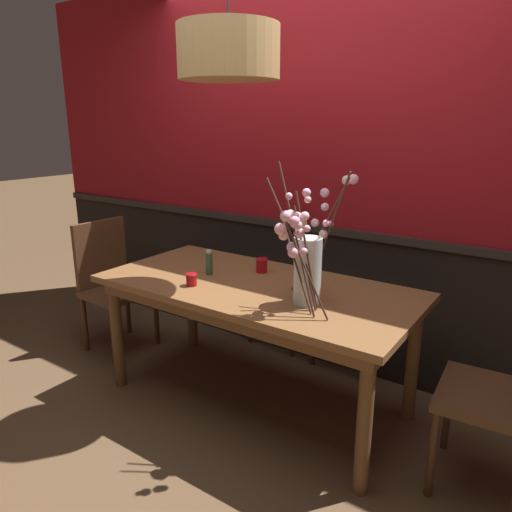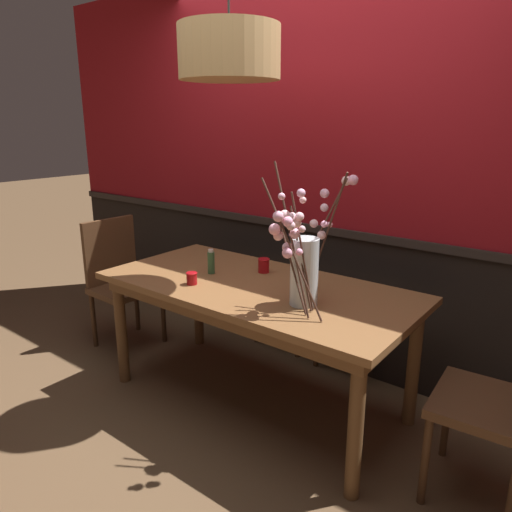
# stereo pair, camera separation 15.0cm
# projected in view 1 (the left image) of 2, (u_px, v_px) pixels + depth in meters

# --- Properties ---
(ground_plane) EXTENTS (24.00, 24.00, 0.00)m
(ground_plane) POSITION_uv_depth(u_px,v_px,m) (256.00, 400.00, 2.95)
(ground_plane) COLOR brown
(back_wall) EXTENTS (5.20, 0.14, 2.63)m
(back_wall) POSITION_uv_depth(u_px,v_px,m) (319.00, 175.00, 3.17)
(back_wall) COLOR black
(back_wall) RESTS_ON ground
(dining_table) EXTENTS (1.83, 0.88, 0.75)m
(dining_table) POSITION_uv_depth(u_px,v_px,m) (256.00, 297.00, 2.76)
(dining_table) COLOR brown
(dining_table) RESTS_ON ground
(chair_far_side_right) EXTENTS (0.43, 0.43, 0.92)m
(chair_far_side_right) POSITION_uv_depth(u_px,v_px,m) (355.00, 291.00, 3.34)
(chair_far_side_right) COLOR #4C301C
(chair_far_side_right) RESTS_ON ground
(chair_head_east_end) EXTENTS (0.43, 0.47, 0.96)m
(chair_head_east_end) POSITION_uv_depth(u_px,v_px,m) (507.00, 386.00, 2.09)
(chair_head_east_end) COLOR #4C301C
(chair_head_east_end) RESTS_ON ground
(chair_head_west_end) EXTENTS (0.41, 0.47, 0.95)m
(chair_head_west_end) POSITION_uv_depth(u_px,v_px,m) (111.00, 279.00, 3.53)
(chair_head_west_end) COLOR #4C301C
(chair_head_west_end) RESTS_ON ground
(chair_far_side_left) EXTENTS (0.46, 0.41, 0.93)m
(chair_far_side_left) POSITION_uv_depth(u_px,v_px,m) (290.00, 275.00, 3.65)
(chair_far_side_left) COLOR #4C301C
(chair_far_side_left) RESTS_ON ground
(vase_with_blossoms) EXTENTS (0.36, 0.62, 0.72)m
(vase_with_blossoms) POSITION_uv_depth(u_px,v_px,m) (307.00, 261.00, 2.38)
(vase_with_blossoms) COLOR silver
(vase_with_blossoms) RESTS_ON dining_table
(candle_holder_nearer_center) EXTENTS (0.07, 0.07, 0.07)m
(candle_holder_nearer_center) POSITION_uv_depth(u_px,v_px,m) (191.00, 279.00, 2.70)
(candle_holder_nearer_center) COLOR #9E0F14
(candle_holder_nearer_center) RESTS_ON dining_table
(candle_holder_nearer_edge) EXTENTS (0.07, 0.07, 0.09)m
(candle_holder_nearer_edge) POSITION_uv_depth(u_px,v_px,m) (262.00, 265.00, 2.94)
(candle_holder_nearer_edge) COLOR #9E0F14
(candle_holder_nearer_edge) RESTS_ON dining_table
(condiment_bottle) EXTENTS (0.04, 0.04, 0.15)m
(condiment_bottle) POSITION_uv_depth(u_px,v_px,m) (209.00, 263.00, 2.89)
(condiment_bottle) COLOR #2D5633
(condiment_bottle) RESTS_ON dining_table
(pendant_lamp) EXTENTS (0.53, 0.53, 0.78)m
(pendant_lamp) POSITION_uv_depth(u_px,v_px,m) (229.00, 53.00, 2.45)
(pendant_lamp) COLOR tan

